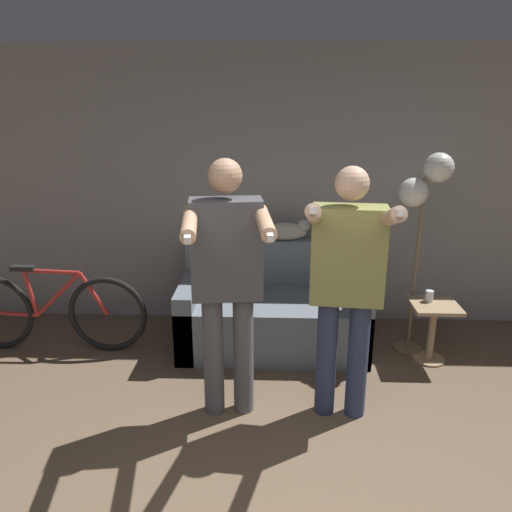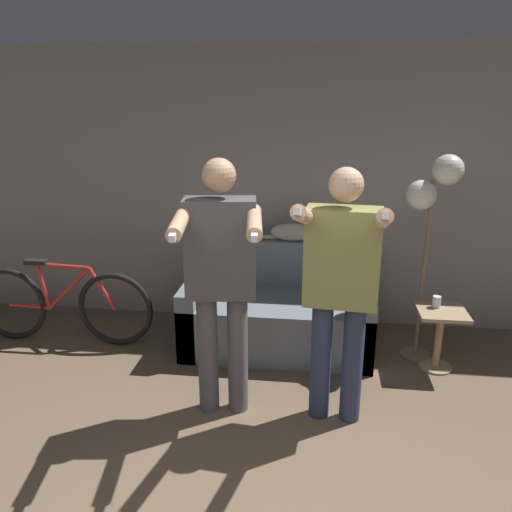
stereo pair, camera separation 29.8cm
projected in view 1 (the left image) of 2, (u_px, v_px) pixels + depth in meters
wall_back at (279, 190)px, 4.70m from camera, size 10.00×0.05×2.60m
couch at (273, 314)px, 4.44m from camera, size 1.61×0.85×0.89m
person_left at (227, 274)px, 3.24m from camera, size 0.59×0.72×1.78m
person_right at (347, 278)px, 3.22m from camera, size 0.58×0.70×1.74m
cat at (287, 231)px, 4.53m from camera, size 0.54×0.11×0.19m
floor_lamp at (425, 192)px, 4.00m from camera, size 0.41×0.25×1.72m
side_table at (433, 321)px, 4.14m from camera, size 0.38×0.38×0.52m
cup at (429, 296)px, 4.13m from camera, size 0.07×0.07×0.09m
bicycle at (51, 312)px, 4.32m from camera, size 1.68×0.07×0.78m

